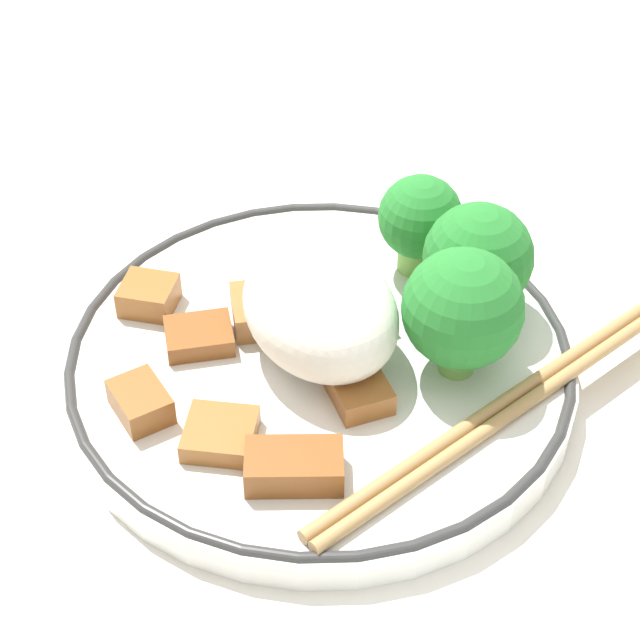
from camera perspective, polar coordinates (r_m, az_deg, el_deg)
The scene contains 15 objects.
ground_plane at distance 0.50m, azimuth 0.00°, elevation -3.12°, with size 3.00×3.00×0.00m, color silver.
plate at distance 0.49m, azimuth 0.00°, elevation -2.29°, with size 0.23×0.23×0.02m.
rice_mound at distance 0.47m, azimuth -0.19°, elevation 0.51°, with size 0.08×0.06×0.05m.
broccoli_back_left at distance 0.46m, azimuth 7.62°, elevation 0.55°, with size 0.05×0.05×0.06m.
broccoli_back_center at distance 0.49m, azimuth 8.43°, elevation 3.27°, with size 0.05×0.05×0.06m.
broccoli_back_right at distance 0.52m, azimuth 5.36°, elevation 5.34°, with size 0.04×0.04×0.05m.
meat_near_front at distance 0.50m, azimuth -3.01°, elevation 0.55°, with size 0.04×0.04×0.01m.
meat_near_left at distance 0.45m, azimuth -5.34°, elevation -6.08°, with size 0.04×0.04×0.01m.
meat_near_right at distance 0.49m, azimuth -6.47°, elevation -0.86°, with size 0.03×0.04×0.01m.
meat_near_back at distance 0.46m, azimuth 2.03°, elevation -3.80°, with size 0.03×0.03×0.01m.
meat_on_rice_edge at distance 0.43m, azimuth -1.39°, elevation -7.81°, with size 0.04×0.05×0.01m.
meat_mid_left at distance 0.51m, azimuth -9.12°, elevation 1.30°, with size 0.03×0.03×0.01m.
meat_mid_right at distance 0.50m, azimuth 1.92°, elevation 0.02°, with size 0.02×0.03×0.01m.
meat_far_scatter at distance 0.46m, azimuth -9.55°, elevation -4.33°, with size 0.03×0.02×0.01m.
chopsticks at distance 0.47m, azimuth 10.36°, elevation -4.34°, with size 0.05×0.23×0.01m.
Camera 1 is at (-0.31, 0.18, 0.35)m, focal length 60.00 mm.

